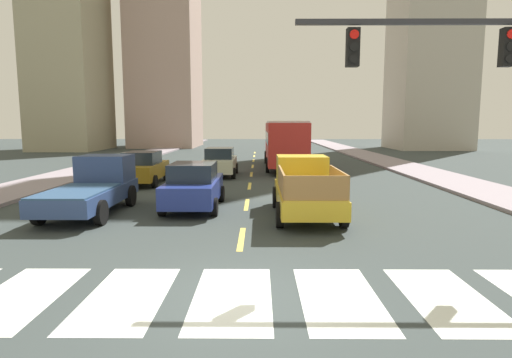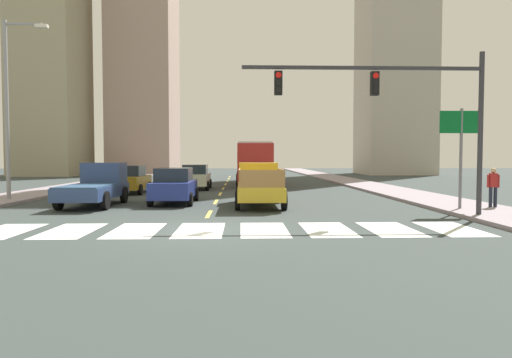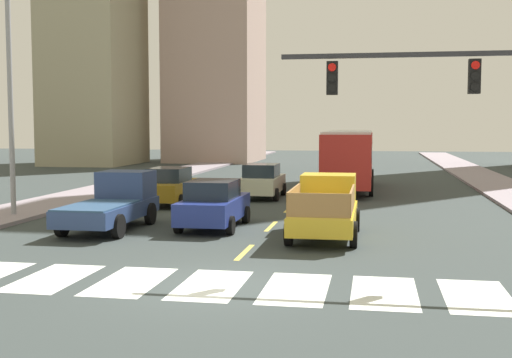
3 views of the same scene
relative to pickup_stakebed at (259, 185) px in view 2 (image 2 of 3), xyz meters
name	(u,v)px [view 2 (image 2 of 3)]	position (x,y,z in m)	size (l,w,h in m)	color
ground_plane	(200,230)	(-2.10, -7.28, -0.94)	(160.00, 160.00, 0.00)	#333B3A
sidewalk_right	(379,188)	(8.86, 10.72, -0.86)	(3.31, 110.00, 0.15)	gray
sidewalk_left	(63,189)	(-13.05, 10.72, -0.86)	(3.31, 110.00, 0.15)	gray
crosswalk_stripe_1	(5,231)	(-7.96, -7.28, -0.93)	(1.43, 3.01, 0.01)	silver
crosswalk_stripe_2	(70,231)	(-6.01, -7.28, -0.93)	(1.43, 3.01, 0.01)	silver
crosswalk_stripe_3	(135,230)	(-4.05, -7.28, -0.93)	(1.43, 3.01, 0.01)	silver
crosswalk_stripe_4	(200,230)	(-2.10, -7.28, -0.93)	(1.43, 3.01, 0.01)	silver
crosswalk_stripe_5	(264,230)	(-0.14, -7.28, -0.93)	(1.43, 3.01, 0.01)	silver
crosswalk_stripe_6	(327,229)	(1.81, -7.28, -0.93)	(1.43, 3.01, 0.01)	silver
crosswalk_stripe_7	(390,229)	(3.77, -7.28, -0.93)	(1.43, 3.01, 0.01)	silver
crosswalk_stripe_8	(452,229)	(5.72, -7.28, -0.93)	(1.43, 3.01, 0.01)	silver
lane_dash_0	(209,214)	(-2.10, -3.28, -0.93)	(0.16, 2.40, 0.01)	#E2C74C
lane_dash_1	(216,202)	(-2.10, 1.72, -0.93)	(0.16, 2.40, 0.01)	#E2C74C
lane_dash_2	(220,194)	(-2.10, 6.72, -0.93)	(0.16, 2.40, 0.01)	#E2C74C
lane_dash_3	(223,188)	(-2.10, 11.72, -0.93)	(0.16, 2.40, 0.01)	#E2C74C
lane_dash_4	(226,184)	(-2.10, 16.72, -0.93)	(0.16, 2.40, 0.01)	#E2C74C
lane_dash_5	(227,181)	(-2.10, 21.72, -0.93)	(0.16, 2.40, 0.01)	#E2C74C
lane_dash_6	(229,179)	(-2.10, 26.72, -0.93)	(0.16, 2.40, 0.01)	#E2C74C
lane_dash_7	(230,177)	(-2.10, 31.72, -0.93)	(0.16, 2.40, 0.01)	#E2C74C
pickup_stakebed	(259,185)	(0.00, 0.00, 0.00)	(2.18, 5.20, 1.96)	gold
pickup_dark	(97,185)	(-7.54, 0.34, -0.02)	(2.18, 5.20, 1.96)	navy
city_bus	(253,161)	(0.18, 15.52, 1.02)	(2.72, 10.80, 3.32)	red
sedan_far	(174,186)	(-4.05, 0.94, -0.08)	(2.02, 4.40, 1.72)	navy
sedan_near_left	(130,179)	(-7.70, 7.37, -0.08)	(2.02, 4.40, 1.72)	olive
sedan_mid	(196,177)	(-3.99, 10.91, -0.08)	(2.02, 4.40, 1.72)	beige
traffic_signal_gantry	(405,102)	(5.04, -4.91, 3.25)	(8.70, 0.27, 6.00)	#2D2D33
direction_sign_green	(461,137)	(8.05, -2.90, 2.10)	(1.70, 0.12, 4.20)	slate
streetlight_left	(10,102)	(-12.30, 2.08, 4.03)	(2.20, 0.28, 9.00)	gray
pedestrian_waiting	(493,184)	(9.66, -2.52, 0.18)	(0.53, 0.34, 1.64)	#1D212F
block_mid_left	(51,60)	(-24.17, 36.77, 13.29)	(7.24, 9.58, 28.45)	tan
block_mid_right	(144,53)	(-14.28, 44.07, 15.83)	(8.40, 10.81, 33.52)	tan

